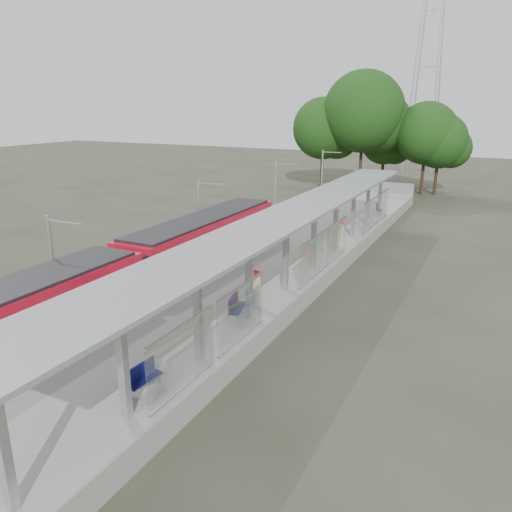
{
  "coord_description": "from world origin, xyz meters",
  "views": [
    {
      "loc": [
        11.29,
        -7.87,
        10.04
      ],
      "look_at": [
        -0.04,
        14.77,
        2.3
      ],
      "focal_mm": 35.0,
      "sensor_mm": 36.0,
      "label": 1
    }
  ],
  "objects_px": {
    "info_pillar_near": "(257,291)",
    "litter_bin": "(255,299)",
    "bench_mid": "(236,306)",
    "info_pillar_far": "(341,235)",
    "train": "(126,277)",
    "bench_near": "(142,377)",
    "bench_far": "(378,208)"
  },
  "relations": [
    {
      "from": "info_pillar_far",
      "to": "bench_near",
      "type": "bearing_deg",
      "value": -89.07
    },
    {
      "from": "train",
      "to": "litter_bin",
      "type": "xyz_separation_m",
      "value": [
        6.15,
        1.66,
        -0.63
      ]
    },
    {
      "from": "bench_near",
      "to": "litter_bin",
      "type": "xyz_separation_m",
      "value": [
        0.15,
        7.93,
        -0.07
      ]
    },
    {
      "from": "info_pillar_near",
      "to": "info_pillar_far",
      "type": "relative_size",
      "value": 0.99
    },
    {
      "from": "bench_near",
      "to": "bench_far",
      "type": "xyz_separation_m",
      "value": [
        0.35,
        30.89,
        0.0
      ]
    },
    {
      "from": "litter_bin",
      "to": "bench_mid",
      "type": "bearing_deg",
      "value": -99.38
    },
    {
      "from": "train",
      "to": "info_pillar_near",
      "type": "height_order",
      "value": "train"
    },
    {
      "from": "bench_far",
      "to": "litter_bin",
      "type": "bearing_deg",
      "value": -105.84
    },
    {
      "from": "bench_near",
      "to": "litter_bin",
      "type": "bearing_deg",
      "value": 93.21
    },
    {
      "from": "info_pillar_far",
      "to": "litter_bin",
      "type": "distance_m",
      "value": 11.71
    },
    {
      "from": "train",
      "to": "bench_far",
      "type": "xyz_separation_m",
      "value": [
        6.35,
        24.62,
        -0.56
      ]
    },
    {
      "from": "bench_near",
      "to": "bench_far",
      "type": "distance_m",
      "value": 30.89
    },
    {
      "from": "bench_mid",
      "to": "bench_far",
      "type": "relative_size",
      "value": 1.14
    },
    {
      "from": "train",
      "to": "litter_bin",
      "type": "distance_m",
      "value": 6.4
    },
    {
      "from": "litter_bin",
      "to": "info_pillar_far",
      "type": "bearing_deg",
      "value": 87.89
    },
    {
      "from": "bench_mid",
      "to": "info_pillar_far",
      "type": "distance_m",
      "value": 13.16
    },
    {
      "from": "bench_far",
      "to": "bench_mid",
      "type": "bearing_deg",
      "value": -106.37
    },
    {
      "from": "info_pillar_far",
      "to": "info_pillar_near",
      "type": "bearing_deg",
      "value": -89.45
    },
    {
      "from": "bench_near",
      "to": "info_pillar_near",
      "type": "height_order",
      "value": "info_pillar_near"
    },
    {
      "from": "train",
      "to": "bench_mid",
      "type": "distance_m",
      "value": 5.94
    },
    {
      "from": "train",
      "to": "bench_near",
      "type": "bearing_deg",
      "value": -46.23
    },
    {
      "from": "info_pillar_far",
      "to": "litter_bin",
      "type": "bearing_deg",
      "value": -89.49
    },
    {
      "from": "bench_near",
      "to": "info_pillar_near",
      "type": "distance_m",
      "value": 8.06
    },
    {
      "from": "info_pillar_near",
      "to": "info_pillar_far",
      "type": "distance_m",
      "value": 11.58
    },
    {
      "from": "bench_far",
      "to": "litter_bin",
      "type": "xyz_separation_m",
      "value": [
        -0.2,
        -22.96,
        -0.07
      ]
    },
    {
      "from": "info_pillar_near",
      "to": "litter_bin",
      "type": "height_order",
      "value": "info_pillar_near"
    },
    {
      "from": "train",
      "to": "info_pillar_far",
      "type": "distance_m",
      "value": 14.89
    },
    {
      "from": "train",
      "to": "info_pillar_far",
      "type": "height_order",
      "value": "train"
    },
    {
      "from": "litter_bin",
      "to": "bench_near",
      "type": "bearing_deg",
      "value": -91.06
    },
    {
      "from": "bench_mid",
      "to": "info_pillar_near",
      "type": "height_order",
      "value": "info_pillar_near"
    },
    {
      "from": "bench_mid",
      "to": "info_pillar_near",
      "type": "relative_size",
      "value": 0.92
    },
    {
      "from": "train",
      "to": "bench_far",
      "type": "distance_m",
      "value": 25.43
    }
  ]
}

